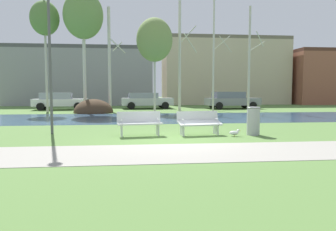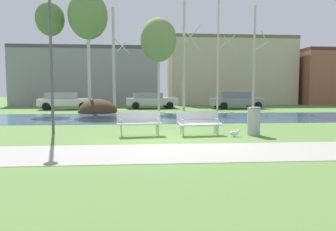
{
  "view_description": "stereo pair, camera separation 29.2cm",
  "coord_description": "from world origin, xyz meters",
  "px_view_note": "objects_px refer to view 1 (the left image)",
  "views": [
    {
      "loc": [
        -1.25,
        -10.0,
        1.63
      ],
      "look_at": [
        -0.04,
        1.42,
        0.7
      ],
      "focal_mm": 32.95,
      "sensor_mm": 36.0,
      "label": 1
    },
    {
      "loc": [
        -0.96,
        -10.03,
        1.63
      ],
      "look_at": [
        -0.04,
        1.42,
        0.7
      ],
      "focal_mm": 32.95,
      "sensor_mm": 36.0,
      "label": 2
    }
  ],
  "objects_px": {
    "parked_van_nearest_white": "(59,101)",
    "parked_hatch_third_grey": "(231,100)",
    "parked_sedan_second_silver": "(146,100)",
    "streetlamp": "(49,28)",
    "bench_right": "(199,122)",
    "trash_bin": "(253,120)",
    "seagull": "(235,133)",
    "bench_left": "(140,123)"
  },
  "relations": [
    {
      "from": "bench_left",
      "to": "bench_right",
      "type": "height_order",
      "value": "same"
    },
    {
      "from": "streetlamp",
      "to": "parked_van_nearest_white",
      "type": "distance_m",
      "value": 15.92
    },
    {
      "from": "bench_left",
      "to": "parked_hatch_third_grey",
      "type": "bearing_deg",
      "value": 61.99
    },
    {
      "from": "bench_right",
      "to": "parked_sedan_second_silver",
      "type": "height_order",
      "value": "parked_sedan_second_silver"
    },
    {
      "from": "bench_right",
      "to": "parked_van_nearest_white",
      "type": "bearing_deg",
      "value": 118.66
    },
    {
      "from": "parked_hatch_third_grey",
      "to": "parked_sedan_second_silver",
      "type": "bearing_deg",
      "value": 173.31
    },
    {
      "from": "bench_right",
      "to": "streetlamp",
      "type": "distance_m",
      "value": 6.51
    },
    {
      "from": "bench_right",
      "to": "streetlamp",
      "type": "bearing_deg",
      "value": 171.4
    },
    {
      "from": "parked_sedan_second_silver",
      "to": "streetlamp",
      "type": "bearing_deg",
      "value": -104.38
    },
    {
      "from": "bench_right",
      "to": "parked_hatch_third_grey",
      "type": "bearing_deg",
      "value": 68.46
    },
    {
      "from": "trash_bin",
      "to": "parked_van_nearest_white",
      "type": "height_order",
      "value": "parked_van_nearest_white"
    },
    {
      "from": "streetlamp",
      "to": "parked_sedan_second_silver",
      "type": "height_order",
      "value": "streetlamp"
    },
    {
      "from": "trash_bin",
      "to": "streetlamp",
      "type": "height_order",
      "value": "streetlamp"
    },
    {
      "from": "streetlamp",
      "to": "parked_van_nearest_white",
      "type": "bearing_deg",
      "value": 102.32
    },
    {
      "from": "parked_van_nearest_white",
      "to": "parked_hatch_third_grey",
      "type": "xyz_separation_m",
      "value": [
        15.07,
        -0.17,
        0.02
      ]
    },
    {
      "from": "parked_hatch_third_grey",
      "to": "parked_van_nearest_white",
      "type": "bearing_deg",
      "value": 179.37
    },
    {
      "from": "trash_bin",
      "to": "parked_van_nearest_white",
      "type": "distance_m",
      "value": 19.53
    },
    {
      "from": "bench_left",
      "to": "seagull",
      "type": "relative_size",
      "value": 4.03
    },
    {
      "from": "seagull",
      "to": "parked_sedan_second_silver",
      "type": "height_order",
      "value": "parked_sedan_second_silver"
    },
    {
      "from": "trash_bin",
      "to": "parked_sedan_second_silver",
      "type": "distance_m",
      "value": 17.35
    },
    {
      "from": "trash_bin",
      "to": "streetlamp",
      "type": "xyz_separation_m",
      "value": [
        -7.44,
        1.04,
        3.39
      ]
    },
    {
      "from": "parked_hatch_third_grey",
      "to": "streetlamp",
      "type": "bearing_deg",
      "value": -127.88
    },
    {
      "from": "trash_bin",
      "to": "parked_sedan_second_silver",
      "type": "bearing_deg",
      "value": 101.11
    },
    {
      "from": "trash_bin",
      "to": "streetlamp",
      "type": "distance_m",
      "value": 8.24
    },
    {
      "from": "seagull",
      "to": "parked_hatch_third_grey",
      "type": "bearing_deg",
      "value": 72.77
    },
    {
      "from": "parked_hatch_third_grey",
      "to": "trash_bin",
      "type": "bearing_deg",
      "value": -104.91
    },
    {
      "from": "bench_left",
      "to": "parked_sedan_second_silver",
      "type": "xyz_separation_m",
      "value": [
        0.82,
        16.8,
        0.29
      ]
    },
    {
      "from": "bench_right",
      "to": "parked_van_nearest_white",
      "type": "relative_size",
      "value": 0.36
    },
    {
      "from": "parked_hatch_third_grey",
      "to": "bench_left",
      "type": "bearing_deg",
      "value": -118.01
    },
    {
      "from": "bench_left",
      "to": "parked_van_nearest_white",
      "type": "bearing_deg",
      "value": 112.34
    },
    {
      "from": "trash_bin",
      "to": "parked_van_nearest_white",
      "type": "xyz_separation_m",
      "value": [
        -10.77,
        16.3,
        0.24
      ]
    },
    {
      "from": "seagull",
      "to": "parked_hatch_third_grey",
      "type": "xyz_separation_m",
      "value": [
        5.09,
        16.4,
        0.67
      ]
    },
    {
      "from": "bench_left",
      "to": "trash_bin",
      "type": "xyz_separation_m",
      "value": [
        4.17,
        -0.22,
        0.06
      ]
    },
    {
      "from": "bench_left",
      "to": "seagull",
      "type": "distance_m",
      "value": 3.43
    },
    {
      "from": "bench_right",
      "to": "streetlamp",
      "type": "height_order",
      "value": "streetlamp"
    },
    {
      "from": "bench_right",
      "to": "trash_bin",
      "type": "relative_size",
      "value": 1.61
    },
    {
      "from": "bench_left",
      "to": "streetlamp",
      "type": "relative_size",
      "value": 0.28
    },
    {
      "from": "streetlamp",
      "to": "parked_hatch_third_grey",
      "type": "relative_size",
      "value": 1.21
    },
    {
      "from": "bench_right",
      "to": "parked_sedan_second_silver",
      "type": "bearing_deg",
      "value": 94.62
    },
    {
      "from": "bench_right",
      "to": "parked_hatch_third_grey",
      "type": "height_order",
      "value": "parked_hatch_third_grey"
    },
    {
      "from": "seagull",
      "to": "parked_van_nearest_white",
      "type": "height_order",
      "value": "parked_van_nearest_white"
    },
    {
      "from": "bench_left",
      "to": "parked_sedan_second_silver",
      "type": "relative_size",
      "value": 0.35
    }
  ]
}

